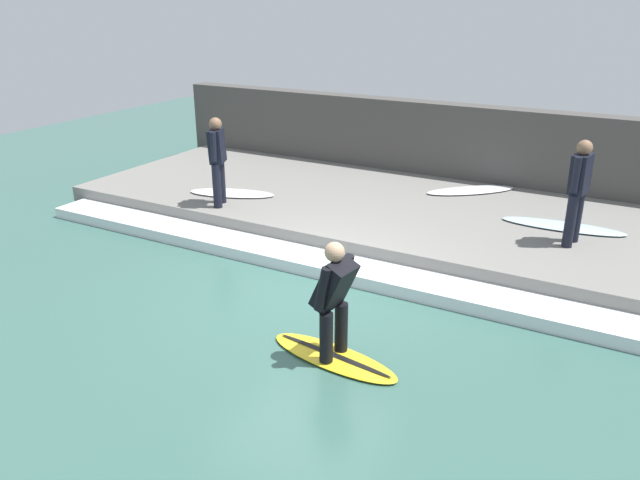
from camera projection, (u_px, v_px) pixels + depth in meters
name	position (u px, v px, depth m)	size (l,w,h in m)	color
ground_plane	(304.00, 295.00, 9.13)	(28.00, 28.00, 0.00)	#386056
concrete_ledge	(396.00, 214.00, 11.90)	(4.40, 12.63, 0.40)	slate
back_wall	(441.00, 148.00, 13.61)	(0.50, 13.26, 1.95)	#474442
wave_foam_crest	(334.00, 266.00, 9.85)	(0.73, 12.00, 0.20)	silver
surfboard_riding	(334.00, 357.00, 7.51)	(0.76, 1.81, 0.07)	yellow
surfer_riding	(334.00, 295.00, 7.20)	(0.56, 0.51, 1.46)	black
surfer_waiting_near	(578.00, 187.00, 9.59)	(0.56, 0.30, 1.68)	black
surfboard_waiting_near	(563.00, 226.00, 10.61)	(0.64, 2.04, 0.06)	silver
surfer_waiting_far	(217.00, 157.00, 11.44)	(0.53, 0.39, 1.65)	black
surfboard_waiting_far	(232.00, 193.00, 12.37)	(1.09, 1.82, 0.06)	white
surfboard_spare	(471.00, 190.00, 12.55)	(1.65, 1.75, 0.06)	silver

